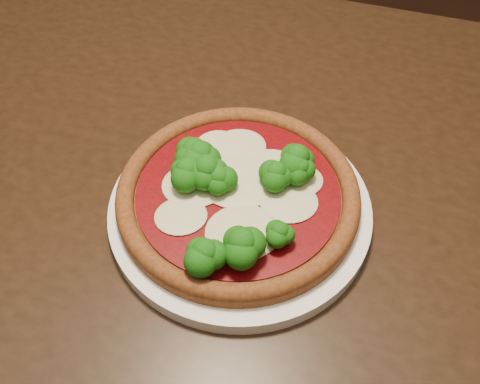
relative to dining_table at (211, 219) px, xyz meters
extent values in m
cube|color=black|center=(0.00, 0.00, 0.07)|extent=(1.43, 1.28, 0.04)
cylinder|color=black|center=(-0.33, 0.57, -0.30)|extent=(0.06, 0.06, 0.71)
cylinder|color=white|center=(0.03, -0.07, 0.10)|extent=(0.30, 0.30, 0.02)
cylinder|color=brown|center=(0.03, -0.06, 0.12)|extent=(0.27, 0.27, 0.01)
torus|color=brown|center=(0.03, -0.06, 0.13)|extent=(0.27, 0.27, 0.02)
cylinder|color=#700508|center=(0.03, -0.06, 0.13)|extent=(0.23, 0.23, 0.00)
ellipsoid|color=beige|center=(0.10, -0.05, 0.13)|extent=(0.06, 0.05, 0.00)
ellipsoid|color=beige|center=(-0.03, -0.09, 0.13)|extent=(0.06, 0.05, 0.00)
ellipsoid|color=beige|center=(0.03, -0.12, 0.13)|extent=(0.08, 0.07, 0.01)
ellipsoid|color=beige|center=(0.04, 0.01, 0.13)|extent=(0.07, 0.06, 0.01)
ellipsoid|color=beige|center=(0.07, -0.04, 0.13)|extent=(0.08, 0.07, 0.01)
ellipsoid|color=beige|center=(0.03, -0.04, 0.13)|extent=(0.09, 0.09, 0.01)
ellipsoid|color=beige|center=(-0.02, -0.05, 0.13)|extent=(0.08, 0.07, 0.01)
ellipsoid|color=beige|center=(0.01, 0.01, 0.13)|extent=(0.05, 0.05, 0.00)
ellipsoid|color=beige|center=(0.08, -0.08, 0.13)|extent=(0.06, 0.06, 0.01)
ellipsoid|color=#1E7B13|center=(-0.01, -0.02, 0.15)|extent=(0.05, 0.05, 0.04)
ellipsoid|color=#1E7B13|center=(-0.01, -0.15, 0.15)|extent=(0.05, 0.05, 0.04)
ellipsoid|color=#1E7B13|center=(-0.01, -0.01, 0.15)|extent=(0.05, 0.05, 0.04)
ellipsoid|color=#1E7B13|center=(0.10, -0.05, 0.15)|extent=(0.04, 0.04, 0.03)
ellipsoid|color=#1E7B13|center=(0.06, -0.13, 0.15)|extent=(0.03, 0.03, 0.03)
ellipsoid|color=#1E7B13|center=(0.00, -0.05, 0.15)|extent=(0.05, 0.05, 0.04)
ellipsoid|color=#1E7B13|center=(0.01, -0.06, 0.15)|extent=(0.04, 0.04, 0.03)
ellipsoid|color=#1E7B13|center=(0.07, -0.06, 0.15)|extent=(0.04, 0.04, 0.04)
ellipsoid|color=#1E7B13|center=(0.02, -0.15, 0.15)|extent=(0.05, 0.05, 0.04)
ellipsoid|color=#1E7B13|center=(-0.02, -0.04, 0.15)|extent=(0.05, 0.05, 0.04)
ellipsoid|color=#1E7B13|center=(0.10, -0.04, 0.15)|extent=(0.05, 0.05, 0.04)
ellipsoid|color=#1E7B13|center=(-0.01, -0.02, 0.15)|extent=(0.05, 0.05, 0.04)
camera|label=1|loc=(-0.01, -0.43, 0.59)|focal=40.00mm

